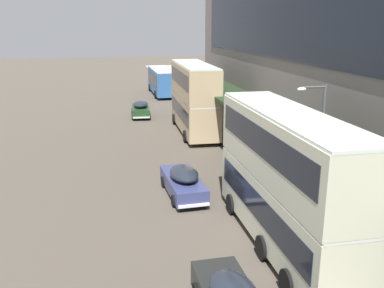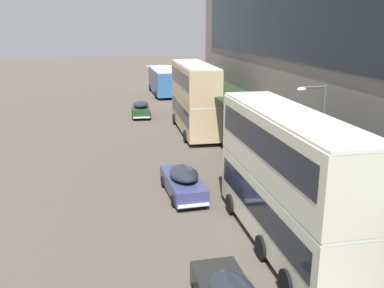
% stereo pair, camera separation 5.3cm
% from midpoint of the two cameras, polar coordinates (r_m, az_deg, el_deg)
% --- Properties ---
extents(transit_bus_kerbside_front, '(2.67, 10.63, 5.81)m').
position_cam_midpoint_polar(transit_bus_kerbside_front, '(17.79, 12.49, -4.30)').
color(transit_bus_kerbside_front, beige).
rests_on(transit_bus_kerbside_front, ground).
extents(transit_bus_kerbside_rear, '(2.85, 10.04, 3.42)m').
position_cam_midpoint_polar(transit_bus_kerbside_rear, '(57.67, -3.97, 8.53)').
color(transit_bus_kerbside_rear, '#2E5E9A').
rests_on(transit_bus_kerbside_rear, ground).
extents(transit_bus_kerbside_far, '(2.96, 10.16, 5.92)m').
position_cam_midpoint_polar(transit_bus_kerbside_far, '(36.66, 0.34, 6.42)').
color(transit_bus_kerbside_far, tan).
rests_on(transit_bus_kerbside_far, ground).
extents(sedan_trailing_near, '(2.02, 4.93, 1.66)m').
position_cam_midpoint_polar(sedan_trailing_near, '(23.47, -1.14, -5.02)').
color(sedan_trailing_near, navy).
rests_on(sedan_trailing_near, ground).
extents(sedan_lead_mid, '(2.03, 4.46, 1.64)m').
position_cam_midpoint_polar(sedan_lead_mid, '(43.79, -6.80, 4.65)').
color(sedan_lead_mid, '#1E3C1E').
rests_on(sedan_lead_mid, ground).
extents(street_lamp, '(1.50, 0.28, 6.23)m').
position_cam_midpoint_polar(street_lamp, '(21.53, 16.47, 0.81)').
color(street_lamp, '#4C4C51').
rests_on(street_lamp, sidewalk_kerb).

